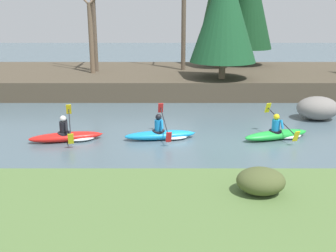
% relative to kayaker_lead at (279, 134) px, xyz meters
% --- Properties ---
extents(ground_plane, '(90.00, 90.00, 0.00)m').
position_rel_kayaker_lead_xyz_m(ground_plane, '(-2.37, 0.09, -0.20)').
color(ground_plane, '#4C606B').
extents(riverbank_near, '(44.00, 6.00, 0.57)m').
position_rel_kayaker_lead_xyz_m(riverbank_near, '(-2.37, -7.31, 0.09)').
color(riverbank_near, '#56753D').
rests_on(riverbank_near, ground).
extents(riverbank_far, '(44.00, 8.68, 1.07)m').
position_rel_kayaker_lead_xyz_m(riverbank_far, '(-2.37, 10.36, 0.34)').
color(riverbank_far, '#4C4233').
rests_on(riverbank_far, ground).
extents(conifer_tree_far_left, '(3.63, 3.63, 6.31)m').
position_rel_kayaker_lead_xyz_m(conifer_tree_far_left, '(-1.26, 7.44, 4.49)').
color(conifer_tree_far_left, '#7A664C').
rests_on(conifer_tree_far_left, riverbank_far).
extents(conifer_tree_mid_left, '(3.36, 3.36, 7.37)m').
position_rel_kayaker_lead_xyz_m(conifer_tree_mid_left, '(1.12, 13.00, 5.11)').
color(conifer_tree_mid_left, brown).
rests_on(conifer_tree_mid_left, riverbank_far).
extents(bare_tree_upstream, '(3.03, 2.99, 5.45)m').
position_rel_kayaker_lead_xyz_m(bare_tree_upstream, '(-8.82, 9.52, 3.44)').
color(bare_tree_upstream, brown).
rests_on(bare_tree_upstream, riverbank_far).
extents(bare_tree_mid_upstream, '(3.39, 3.34, 6.13)m').
position_rel_kayaker_lead_xyz_m(bare_tree_mid_upstream, '(-8.72, 10.24, 3.76)').
color(bare_tree_mid_upstream, brown).
rests_on(bare_tree_mid_upstream, riverbank_far).
extents(bare_tree_mid_downstream, '(3.98, 3.94, 7.27)m').
position_rel_kayaker_lead_xyz_m(bare_tree_mid_downstream, '(-3.27, 10.84, 4.29)').
color(bare_tree_mid_downstream, brown).
rests_on(bare_tree_mid_downstream, riverbank_far).
extents(shrub_clump_nearest, '(1.16, 0.97, 0.63)m').
position_rel_kayaker_lead_xyz_m(shrub_clump_nearest, '(-2.06, -5.83, 0.69)').
color(shrub_clump_nearest, '#4C562D').
rests_on(shrub_clump_nearest, riverbank_near).
extents(kayaker_lead, '(2.75, 2.01, 1.20)m').
position_rel_kayaker_lead_xyz_m(kayaker_lead, '(0.00, 0.00, 0.00)').
color(kayaker_lead, green).
rests_on(kayaker_lead, ground).
extents(kayaker_middle, '(2.79, 2.06, 1.20)m').
position_rel_kayaker_lead_xyz_m(kayaker_middle, '(-4.46, -0.04, 0.00)').
color(kayaker_middle, '#1993D6').
rests_on(kayaker_middle, ground).
extents(kayaker_trailing, '(2.78, 2.05, 1.20)m').
position_rel_kayaker_lead_xyz_m(kayaker_trailing, '(-8.02, -0.25, 0.00)').
color(kayaker_trailing, red).
rests_on(kayaker_trailing, ground).
extents(boulder_midstream, '(1.86, 1.45, 1.05)m').
position_rel_kayaker_lead_xyz_m(boulder_midstream, '(2.47, 2.78, 0.33)').
color(boulder_midstream, gray).
rests_on(boulder_midstream, ground).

